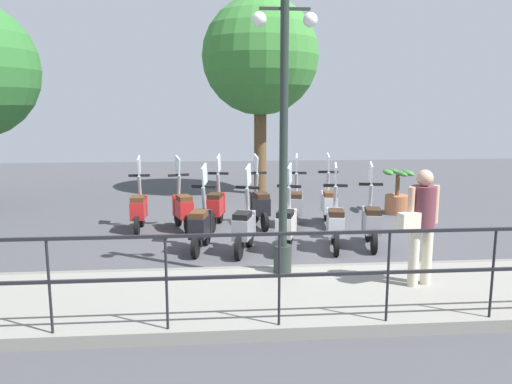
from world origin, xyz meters
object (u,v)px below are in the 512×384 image
at_px(scooter_far_3, 216,205).
at_px(scooter_far_4, 183,208).
at_px(tree_distant, 260,57).
at_px(scooter_near_3, 244,226).
at_px(scooter_far_1, 296,204).
at_px(scooter_near_1, 335,223).
at_px(scooter_far_2, 260,205).
at_px(potted_palm, 397,195).
at_px(scooter_far_5, 139,208).
at_px(scooter_near_2, 286,224).
at_px(scooter_far_0, 329,203).
at_px(scooter_near_4, 201,225).
at_px(pedestrian_with_bag, 421,219).
at_px(lamp_post_near, 284,150).

relative_size(scooter_far_3, scooter_far_4, 1.00).
bearing_deg(tree_distant, scooter_far_4, 154.63).
bearing_deg(scooter_near_3, scooter_far_1, -16.63).
relative_size(scooter_near_1, scooter_far_2, 1.00).
height_order(scooter_far_1, scooter_far_4, same).
distance_m(potted_palm, scooter_far_4, 5.19).
xyz_separation_m(scooter_far_2, scooter_far_5, (-0.18, 2.52, 0.00)).
relative_size(tree_distant, scooter_far_4, 3.64).
distance_m(scooter_near_1, scooter_near_3, 1.65).
xyz_separation_m(potted_palm, scooter_near_1, (-2.87, 2.21, 0.04)).
height_order(scooter_far_3, scooter_far_5, same).
distance_m(scooter_far_2, scooter_far_5, 2.53).
relative_size(potted_palm, scooter_near_3, 0.69).
bearing_deg(scooter_near_2, scooter_far_4, 66.72).
xyz_separation_m(scooter_near_3, scooter_far_0, (1.96, -1.97, 0.00)).
relative_size(tree_distant, scooter_far_0, 3.64).
bearing_deg(scooter_far_3, scooter_near_4, -177.60).
bearing_deg(pedestrian_with_bag, scooter_far_5, 30.86).
xyz_separation_m(scooter_far_0, scooter_far_1, (-0.09, 0.75, 0.00)).
xyz_separation_m(lamp_post_near, scooter_far_3, (3.43, 0.95, -1.47)).
bearing_deg(scooter_far_0, pedestrian_with_bag, -170.29).
relative_size(tree_distant, scooter_near_3, 3.64).
distance_m(tree_distant, scooter_near_2, 6.85).
xyz_separation_m(pedestrian_with_bag, scooter_far_0, (4.16, 0.28, -0.60)).
xyz_separation_m(pedestrian_with_bag, scooter_far_4, (3.95, 3.42, -0.60)).
bearing_deg(scooter_far_4, tree_distant, -43.37).
relative_size(scooter_near_2, scooter_far_0, 1.00).
distance_m(scooter_near_2, scooter_far_2, 1.86).
xyz_separation_m(lamp_post_near, scooter_far_1, (3.37, -0.75, -1.47)).
bearing_deg(scooter_near_3, potted_palm, -35.99).
relative_size(scooter_far_1, scooter_far_4, 1.00).
bearing_deg(scooter_far_0, scooter_near_3, 140.76).
distance_m(scooter_near_2, scooter_far_4, 2.55).
distance_m(potted_palm, scooter_near_1, 3.63).
bearing_deg(scooter_far_5, scooter_near_4, -141.52).
xyz_separation_m(lamp_post_near, scooter_far_2, (3.41, 0.02, -1.47)).
bearing_deg(scooter_far_4, scooter_far_0, -104.08).
bearing_deg(scooter_near_1, scooter_near_3, 103.15).
bearing_deg(scooter_far_4, scooter_far_2, -101.98).
height_order(scooter_near_3, scooter_far_4, same).
bearing_deg(scooter_far_4, pedestrian_with_bag, -157.08).
relative_size(scooter_near_3, scooter_far_4, 1.00).
bearing_deg(scooter_far_0, scooter_far_5, 99.11).
bearing_deg(scooter_near_2, pedestrian_with_bag, -129.64).
bearing_deg(scooter_near_4, scooter_near_2, -81.07).
distance_m(tree_distant, scooter_near_1, 6.89).
bearing_deg(scooter_far_3, lamp_post_near, -153.01).
relative_size(tree_distant, scooter_far_2, 3.64).
bearing_deg(potted_palm, scooter_near_2, 132.81).
bearing_deg(scooter_far_3, scooter_far_4, 116.89).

